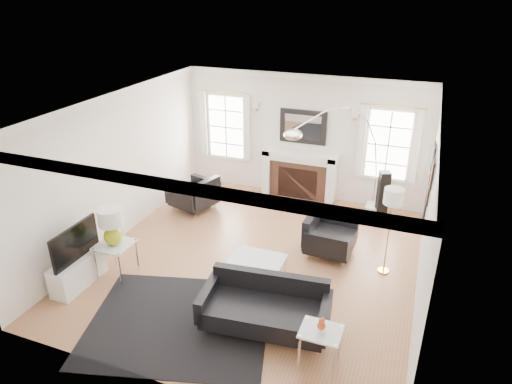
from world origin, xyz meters
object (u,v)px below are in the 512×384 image
at_px(fireplace, 299,176).
at_px(arc_floor_lamp, 337,160).
at_px(gourd_lamp, 111,224).
at_px(armchair_right, 327,237).
at_px(coffee_table, 254,264).
at_px(armchair_left, 196,195).
at_px(sofa, 266,307).

bearing_deg(fireplace, arc_floor_lamp, -40.69).
bearing_deg(arc_floor_lamp, gourd_lamp, -132.84).
height_order(armchair_right, coffee_table, armchair_right).
height_order(armchair_left, gourd_lamp, gourd_lamp).
bearing_deg(armchair_right, gourd_lamp, -148.32).
distance_m(gourd_lamp, arc_floor_lamp, 4.40).
height_order(armchair_left, arc_floor_lamp, arc_floor_lamp).
xyz_separation_m(armchair_left, armchair_right, (3.06, -0.73, -0.00)).
height_order(fireplace, arc_floor_lamp, arc_floor_lamp).
distance_m(fireplace, gourd_lamp, 4.54).
distance_m(sofa, coffee_table, 1.04).
xyz_separation_m(coffee_table, arc_floor_lamp, (0.74, 2.60, 0.99)).
height_order(sofa, armchair_left, armchair_left).
height_order(sofa, gourd_lamp, gourd_lamp).
height_order(sofa, coffee_table, sofa).
bearing_deg(coffee_table, gourd_lamp, -164.71).
distance_m(armchair_right, coffee_table, 1.61).
relative_size(sofa, gourd_lamp, 2.95).
bearing_deg(sofa, arc_floor_lamp, 86.43).
xyz_separation_m(fireplace, arc_floor_lamp, (0.97, -0.84, 0.81)).
xyz_separation_m(sofa, gourd_lamp, (-2.76, 0.29, 0.66)).
xyz_separation_m(armchair_right, arc_floor_lamp, (-0.17, 1.27, 1.01)).
xyz_separation_m(coffee_table, gourd_lamp, (-2.24, -0.61, 0.62)).
xyz_separation_m(armchair_right, coffee_table, (-0.91, -1.33, 0.02)).
distance_m(armchair_left, coffee_table, 2.98).
xyz_separation_m(sofa, coffee_table, (-0.52, 0.90, 0.04)).
bearing_deg(arc_floor_lamp, sofa, -93.57).
xyz_separation_m(fireplace, armchair_right, (1.14, -2.11, -0.19)).
xyz_separation_m(armchair_right, gourd_lamp, (-3.15, -1.94, 0.64)).
bearing_deg(gourd_lamp, arc_floor_lamp, 47.16).
bearing_deg(coffee_table, arc_floor_lamp, 74.11).
height_order(coffee_table, arc_floor_lamp, arc_floor_lamp).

